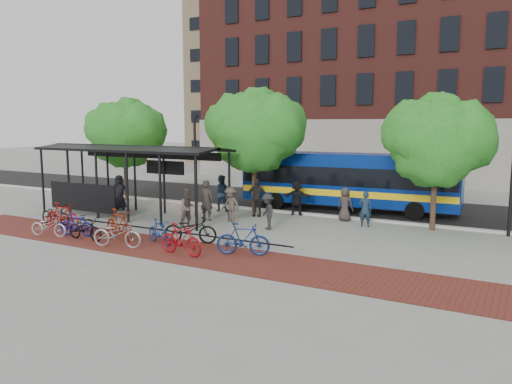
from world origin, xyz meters
The scene contains 33 objects.
ground centered at (0.00, 0.00, 0.00)m, with size 160.00×160.00×0.00m, color #9E9E99.
asphalt_street centered at (0.00, 8.00, 0.01)m, with size 160.00×8.00×0.01m, color black.
curb centered at (0.00, 4.00, 0.06)m, with size 160.00×0.25×0.12m, color #B7B7B2.
brick_strip centered at (-2.00, -5.00, 0.00)m, with size 24.00×3.00×0.01m, color maroon.
bike_rack_rail centered at (-3.30, -4.10, 0.00)m, with size 12.00×0.05×0.95m, color black.
building_tower centered at (-16.00, 40.00, 15.00)m, with size 22.00×22.00×30.00m, color #7A664C.
bus_shelter centered at (-8.13, -0.48, 3.00)m, with size 10.60×3.07×3.60m.
tree_a centered at (-11.91, 3.35, 4.24)m, with size 4.90×4.00×6.18m.
tree_b centered at (-2.90, 3.35, 4.46)m, with size 5.15×4.20×6.47m.
tree_c centered at (6.09, 3.35, 4.05)m, with size 4.66×3.80×5.92m.
lamp_post_left centered at (-7.00, 3.60, 2.75)m, with size 0.35×0.20×5.12m.
bus centered at (1.12, 6.22, 1.77)m, with size 11.55×3.24×3.08m.
bike_0 centered at (-9.54, -3.92, 0.48)m, with size 0.64×1.82×0.96m, color black.
bike_1 centered at (-8.72, -4.22, 0.56)m, with size 0.53×1.87×1.12m, color maroon.
bike_2 centered at (-7.74, -5.74, 0.44)m, with size 0.59×1.69×0.89m, color #AEADB0.
bike_3 centered at (-6.75, -5.14, 0.49)m, with size 0.46×1.62×0.98m, color navy.
bike_4 centered at (-5.85, -5.50, 0.49)m, with size 0.65×1.85×0.97m, color black.
bike_5 centered at (-4.75, -4.74, 0.62)m, with size 0.58×2.05×1.23m, color maroon.
bike_6 centered at (-3.89, -5.73, 0.53)m, with size 0.70×2.01×1.05m, color gray.
bike_7 centered at (-2.86, -4.53, 0.48)m, with size 0.46×1.61×0.97m, color navy.
bike_8 centered at (-1.88, -3.82, 0.56)m, with size 0.74×2.12×1.11m, color black.
bike_9 centered at (-1.07, -5.46, 0.57)m, with size 0.53×1.89×1.14m, color maroon.
bike_11 centered at (0.85, -4.37, 0.58)m, with size 0.55×1.93×1.16m, color navy.
pedestrian_0 centered at (-9.84, 0.50, 0.95)m, with size 0.93×0.60×1.90m, color black.
pedestrian_1 centered at (-3.95, 0.30, 0.99)m, with size 0.72×0.47×1.97m, color #37302C.
pedestrian_2 centered at (-4.80, 2.88, 0.97)m, with size 0.94×0.73×1.94m, color #1B2B41.
pedestrian_3 centered at (-2.72, 0.52, 0.84)m, with size 1.09×0.63×1.68m, color #50463B.
pedestrian_4 centered at (-2.38, 2.44, 0.96)m, with size 1.13×0.47×1.93m, color #242424.
pedestrian_5 centered at (-0.76, 3.80, 0.89)m, with size 1.66×0.53×1.79m, color black.
pedestrian_6 centered at (1.92, 3.46, 0.81)m, with size 0.79×0.52×1.62m, color #3A312E.
pedestrian_7 centered at (3.18, 2.59, 0.81)m, with size 0.59×0.39×1.62m, color #1B2F41.
pedestrian_8 centered at (-3.70, -1.50, 0.91)m, with size 0.88×0.69×1.82m, color brown.
pedestrian_9 centered at (-0.40, -0.13, 0.81)m, with size 1.04×0.60×1.61m, color #252525.
Camera 1 is at (9.69, -19.31, 4.66)m, focal length 35.00 mm.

